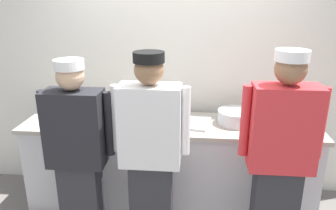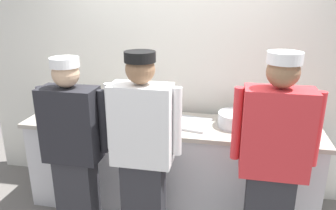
# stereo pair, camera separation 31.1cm
# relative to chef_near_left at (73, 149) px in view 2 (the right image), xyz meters

# --- Properties ---
(wall_back) EXTENTS (4.46, 0.10, 2.96)m
(wall_back) POSITION_rel_chef_near_left_xyz_m (0.69, 1.09, 0.60)
(wall_back) COLOR silver
(wall_back) RESTS_ON ground
(prep_counter) EXTENTS (2.84, 0.65, 0.92)m
(prep_counter) POSITION_rel_chef_near_left_xyz_m (0.69, 0.63, -0.42)
(prep_counter) COLOR silver
(prep_counter) RESTS_ON ground
(chef_near_left) EXTENTS (0.60, 0.24, 1.64)m
(chef_near_left) POSITION_rel_chef_near_left_xyz_m (0.00, 0.00, 0.00)
(chef_near_left) COLOR #2D2D33
(chef_near_left) RESTS_ON ground
(chef_center) EXTENTS (0.61, 0.24, 1.71)m
(chef_center) POSITION_rel_chef_near_left_xyz_m (0.60, 0.01, 0.04)
(chef_center) COLOR #2D2D33
(chef_center) RESTS_ON ground
(chef_far_right) EXTENTS (0.62, 0.24, 1.74)m
(chef_far_right) POSITION_rel_chef_near_left_xyz_m (1.59, -0.00, 0.05)
(chef_far_right) COLOR #2D2D33
(chef_far_right) RESTS_ON ground
(plate_stack_front) EXTENTS (0.21, 0.21, 0.05)m
(plate_stack_front) POSITION_rel_chef_near_left_xyz_m (-0.00, 0.63, 0.06)
(plate_stack_front) COLOR white
(plate_stack_front) RESTS_ON prep_counter
(mixing_bowl_steel) EXTENTS (0.35, 0.35, 0.13)m
(mixing_bowl_steel) POSITION_rel_chef_near_left_xyz_m (1.33, 0.67, 0.11)
(mixing_bowl_steel) COLOR #B7BABF
(mixing_bowl_steel) RESTS_ON prep_counter
(sheet_tray) EXTENTS (0.53, 0.43, 0.02)m
(sheet_tray) POSITION_rel_chef_near_left_xyz_m (0.84, 0.63, 0.05)
(sheet_tray) COLOR #B7BABF
(sheet_tray) RESTS_ON prep_counter
(squeeze_bottle_primary) EXTENTS (0.05, 0.05, 0.19)m
(squeeze_bottle_primary) POSITION_rel_chef_near_left_xyz_m (1.89, 0.54, 0.13)
(squeeze_bottle_primary) COLOR #E5E066
(squeeze_bottle_primary) RESTS_ON prep_counter
(ramekin_orange_sauce) EXTENTS (0.10, 0.10, 0.05)m
(ramekin_orange_sauce) POSITION_rel_chef_near_left_xyz_m (-0.32, 0.79, 0.07)
(ramekin_orange_sauce) COLOR white
(ramekin_orange_sauce) RESTS_ON prep_counter
(ramekin_green_sauce) EXTENTS (0.09, 0.09, 0.05)m
(ramekin_green_sauce) POSITION_rel_chef_near_left_xyz_m (0.21, 0.54, 0.07)
(ramekin_green_sauce) COLOR white
(ramekin_green_sauce) RESTS_ON prep_counter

